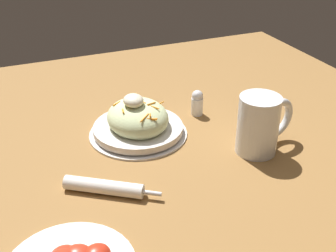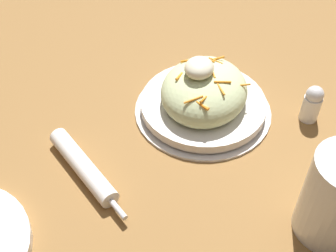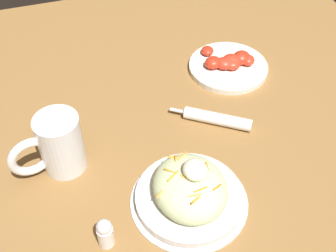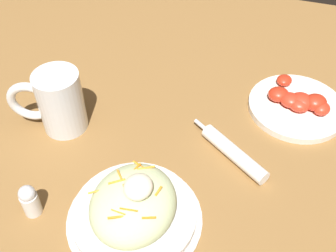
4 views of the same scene
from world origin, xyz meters
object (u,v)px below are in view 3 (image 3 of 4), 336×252
object	(u,v)px
beer_mug	(59,147)
tomato_plate	(229,65)
salad_plate	(190,192)
salt_shaker	(105,233)
napkin_roll	(217,119)

from	to	relation	value
beer_mug	tomato_plate	bearing A→B (deg)	112.83
salad_plate	tomato_plate	xyz separation A→B (m)	(-0.36, 0.24, -0.02)
beer_mug	salt_shaker	world-z (taller)	beer_mug
salad_plate	beer_mug	distance (m)	0.28
beer_mug	tomato_plate	world-z (taller)	beer_mug
salt_shaker	tomato_plate	bearing A→B (deg)	134.17
napkin_roll	salt_shaker	world-z (taller)	salt_shaker
salad_plate	napkin_roll	bearing A→B (deg)	144.35
salad_plate	salt_shaker	bearing A→B (deg)	-77.59
salad_plate	salt_shaker	xyz separation A→B (m)	(0.04, -0.17, 0.00)
beer_mug	tomato_plate	distance (m)	0.50
beer_mug	salt_shaker	xyz separation A→B (m)	(0.21, 0.05, -0.02)
salad_plate	salt_shaker	world-z (taller)	salad_plate
salt_shaker	salad_plate	bearing A→B (deg)	102.41
napkin_roll	salad_plate	bearing A→B (deg)	-35.65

